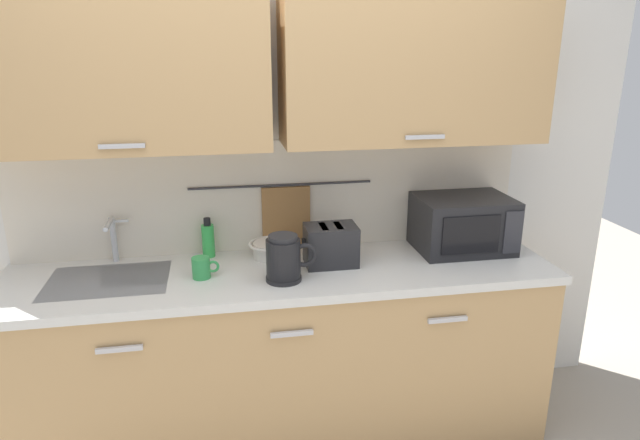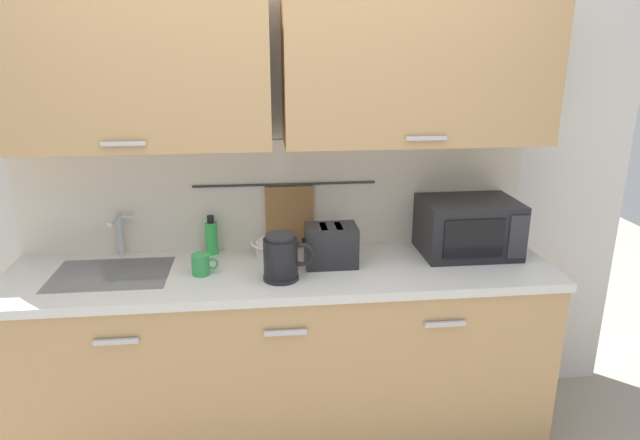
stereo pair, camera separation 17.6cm
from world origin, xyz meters
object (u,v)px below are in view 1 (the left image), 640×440
(electric_kettle, at_px, (284,259))
(mixing_bowl, at_px, (271,248))
(microwave, at_px, (463,224))
(toaster, at_px, (331,245))
(dish_soap_bottle, at_px, (208,240))
(mug_near_sink, at_px, (202,268))

(electric_kettle, relative_size, mixing_bowl, 1.06)
(microwave, xyz_separation_m, electric_kettle, (-0.92, -0.23, -0.03))
(electric_kettle, xyz_separation_m, toaster, (0.24, 0.15, -0.01))
(microwave, height_order, electric_kettle, microwave)
(microwave, bearing_deg, dish_soap_bottle, 174.32)
(microwave, bearing_deg, mug_near_sink, -173.98)
(electric_kettle, relative_size, dish_soap_bottle, 1.16)
(electric_kettle, bearing_deg, dish_soap_bottle, 133.03)
(microwave, distance_m, mixing_bowl, 0.96)
(dish_soap_bottle, relative_size, mixing_bowl, 0.92)
(mixing_bowl, xyz_separation_m, toaster, (0.27, -0.14, 0.05))
(microwave, height_order, toaster, microwave)
(dish_soap_bottle, bearing_deg, toaster, -20.03)
(dish_soap_bottle, xyz_separation_m, mixing_bowl, (0.30, -0.06, -0.04))
(mixing_bowl, bearing_deg, microwave, -3.60)
(electric_kettle, distance_m, mixing_bowl, 0.30)
(microwave, height_order, mug_near_sink, microwave)
(electric_kettle, bearing_deg, toaster, 31.90)
(mixing_bowl, bearing_deg, dish_soap_bottle, 167.73)
(toaster, bearing_deg, electric_kettle, -148.10)
(microwave, relative_size, toaster, 1.80)
(microwave, distance_m, mug_near_sink, 1.29)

